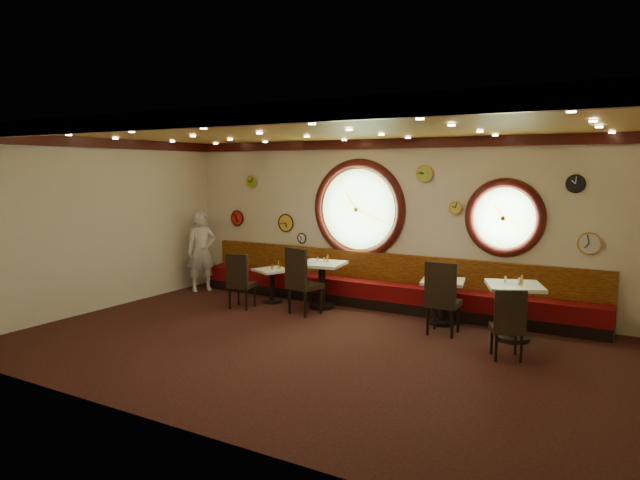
{
  "coord_description": "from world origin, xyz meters",
  "views": [
    {
      "loc": [
        4.37,
        -7.07,
        2.64
      ],
      "look_at": [
        -0.21,
        0.8,
        1.5
      ],
      "focal_mm": 32.0,
      "sensor_mm": 36.0,
      "label": 1
    }
  ],
  "objects": [
    {
      "name": "banquette_back",
      "position": [
        0.0,
        2.94,
        0.75
      ],
      "size": [
        8.0,
        0.1,
        0.55
      ],
      "primitive_type": "cube",
      "color": "#5C1307",
      "rests_on": "wall_back"
    },
    {
      "name": "porthole_right_frame",
      "position": [
        2.2,
        2.98,
        1.8
      ],
      "size": [
        1.38,
        0.18,
        1.38
      ],
      "primitive_type": "torus",
      "rotation": [
        1.57,
        0.0,
        0.0
      ],
      "color": "#350C09",
      "rests_on": "wall_back"
    },
    {
      "name": "banquette_base",
      "position": [
        0.0,
        2.72,
        0.1
      ],
      "size": [
        8.0,
        0.55,
        0.2
      ],
      "primitive_type": "cube",
      "color": "black",
      "rests_on": "floor"
    },
    {
      "name": "chair_b",
      "position": [
        -1.03,
        1.51,
        0.7
      ],
      "size": [
        0.63,
        0.63,
        0.76
      ],
      "rotation": [
        0.0,
        0.0,
        -0.24
      ],
      "color": "black",
      "rests_on": "floor"
    },
    {
      "name": "chair_c",
      "position": [
        1.6,
        1.54,
        0.68
      ],
      "size": [
        0.52,
        0.52,
        0.74
      ],
      "rotation": [
        0.0,
        0.0,
        0.05
      ],
      "color": "black",
      "rests_on": "floor"
    },
    {
      "name": "wall_clock_1",
      "position": [
        3.55,
        2.96,
        1.45
      ],
      "size": [
        0.34,
        0.03,
        0.34
      ],
      "primitive_type": "cylinder",
      "rotation": [
        1.57,
        0.0,
        0.0
      ],
      "color": "silver",
      "rests_on": "wall_back"
    },
    {
      "name": "wall_front",
      "position": [
        0.0,
        -3.0,
        1.6
      ],
      "size": [
        9.0,
        0.02,
        3.2
      ],
      "primitive_type": "cube",
      "color": "beige",
      "rests_on": "floor"
    },
    {
      "name": "molding_left",
      "position": [
        -4.45,
        0.0,
        3.11
      ],
      "size": [
        0.1,
        6.0,
        0.18
      ],
      "primitive_type": "cube",
      "color": "#350C09",
      "rests_on": "wall_back"
    },
    {
      "name": "condiment_c_bottle",
      "position": [
        1.55,
        2.23,
        0.85
      ],
      "size": [
        0.05,
        0.05,
        0.16
      ],
      "primitive_type": "cylinder",
      "color": "gold",
      "rests_on": "table_c"
    },
    {
      "name": "porthole_left_ring",
      "position": [
        -0.6,
        2.95,
        1.85
      ],
      "size": [
        1.61,
        0.03,
        1.61
      ],
      "primitive_type": "torus",
      "rotation": [
        1.57,
        0.0,
        0.0
      ],
      "color": "gold",
      "rests_on": "wall_back"
    },
    {
      "name": "table_d",
      "position": [
        2.64,
        1.85,
        0.56
      ],
      "size": [
        1.04,
        1.04,
        0.88
      ],
      "color": "black",
      "rests_on": "floor"
    },
    {
      "name": "floor",
      "position": [
        0.0,
        0.0,
        0.0
      ],
      "size": [
        9.0,
        6.0,
        0.0
      ],
      "primitive_type": "cube",
      "color": "black",
      "rests_on": "ground"
    },
    {
      "name": "condiment_a_salt",
      "position": [
        -2.06,
        2.11,
        0.72
      ],
      "size": [
        0.03,
        0.03,
        0.09
      ],
      "primitive_type": "cylinder",
      "color": "silver",
      "rests_on": "table_a"
    },
    {
      "name": "condiment_c_salt",
      "position": [
        1.34,
        2.3,
        0.81
      ],
      "size": [
        0.03,
        0.03,
        0.09
      ],
      "primitive_type": "cylinder",
      "color": "silver",
      "rests_on": "table_c"
    },
    {
      "name": "wall_clock_0",
      "position": [
        3.3,
        2.96,
        2.4
      ],
      "size": [
        0.28,
        0.03,
        0.28
      ],
      "primitive_type": "cylinder",
      "rotation": [
        1.57,
        0.0,
        0.0
      ],
      "color": "black",
      "rests_on": "wall_back"
    },
    {
      "name": "chair_d",
      "position": [
        2.77,
        0.83,
        0.58
      ],
      "size": [
        0.56,
        0.56,
        0.63
      ],
      "rotation": [
        0.0,
        0.0,
        0.41
      ],
      "color": "black",
      "rests_on": "floor"
    },
    {
      "name": "table_c",
      "position": [
        1.4,
        2.19,
        0.48
      ],
      "size": [
        0.83,
        0.83,
        0.77
      ],
      "color": "black",
      "rests_on": "floor"
    },
    {
      "name": "wall_clock_5",
      "position": [
        -1.9,
        2.96,
        1.2
      ],
      "size": [
        0.2,
        0.03,
        0.2
      ],
      "primitive_type": "cylinder",
      "rotation": [
        1.57,
        0.0,
        0.0
      ],
      "color": "white",
      "rests_on": "wall_back"
    },
    {
      "name": "wall_clock_6",
      "position": [
        -3.2,
        2.96,
        2.35
      ],
      "size": [
        0.26,
        0.03,
        0.26
      ],
      "primitive_type": "cylinder",
      "rotation": [
        1.57,
        0.0,
        0.0
      ],
      "color": "#82AE22",
      "rests_on": "wall_back"
    },
    {
      "name": "wall_left",
      "position": [
        -4.5,
        0.0,
        1.6
      ],
      "size": [
        0.02,
        6.0,
        3.2
      ],
      "primitive_type": "cube",
      "color": "beige",
      "rests_on": "floor"
    },
    {
      "name": "chair_a",
      "position": [
        -2.25,
        1.29,
        0.61
      ],
      "size": [
        0.51,
        0.51,
        0.66
      ],
      "rotation": [
        0.0,
        0.0,
        0.17
      ],
      "color": "black",
      "rests_on": "floor"
    },
    {
      "name": "condiment_a_pepper",
      "position": [
        -1.99,
        1.98,
        0.72
      ],
      "size": [
        0.03,
        0.03,
        0.09
      ],
      "primitive_type": "cylinder",
      "color": "silver",
      "rests_on": "table_a"
    },
    {
      "name": "condiment_d_pepper",
      "position": [
        2.7,
        1.87,
        0.94
      ],
      "size": [
        0.04,
        0.04,
        0.1
      ],
      "primitive_type": "cylinder",
      "color": "silver",
      "rests_on": "table_d"
    },
    {
      "name": "ceiling",
      "position": [
        0.0,
        0.0,
        3.2
      ],
      "size": [
        9.0,
        6.0,
        0.02
      ],
      "primitive_type": "cube",
      "color": "#B87E34",
      "rests_on": "wall_back"
    },
    {
      "name": "condiment_b_bottle",
      "position": [
        -0.88,
        2.24,
        0.95
      ],
      "size": [
        0.05,
        0.05,
        0.16
      ],
      "primitive_type": "cylinder",
      "color": "gold",
      "rests_on": "table_b"
    },
    {
      "name": "condiment_c_pepper",
      "position": [
        1.41,
        2.15,
        0.82
      ],
      "size": [
        0.04,
        0.04,
        0.11
      ],
      "primitive_type": "cylinder",
      "color": "silver",
      "rests_on": "table_c"
    },
    {
      "name": "wall_clock_7",
      "position": [
        0.75,
        2.96,
        2.55
      ],
      "size": [
        0.3,
        0.03,
        0.3
      ],
      "primitive_type": "cylinder",
      "rotation": [
        1.57,
        0.0,
        0.0
      ],
      "color": "#A4C23C",
      "rests_on": "wall_back"
    },
    {
      "name": "porthole_left_frame",
      "position": [
        -0.6,
        2.98,
        1.85
      ],
      "size": [
        1.98,
        0.18,
        1.98
      ],
      "primitive_type": "torus",
      "rotation": [
        1.57,
        0.0,
        0.0
      ],
      "color": "#350C09",
      "rests_on": "wall_back"
    },
    {
      "name": "condiment_b_pepper",
      "position": [
        -0.93,
        2.19,
        0.92
      ],
      "size": [
        0.03,
        0.03,
        0.1
      ],
      "primitive_type": "cylinder",
      "color": "silver",
      "rests_on": "table_b"
    },
    {
      "name": "table_b",
      "position": [
        -0.97,
        2.17,
        0.55
      ],
      "size": [
        0.9,
        0.9,
        0.88
      ],
      "color": "black",
      "rests_on": "floor"
    },
    {
      "name": "table_a",
      "position": [
        -2.03,
        2.04,
        0.42
      ],
      "size": [
        0.8,
        0.8,
        0.67
      ],
      "color": "black",
      "rests_on": "floor"
    },
    {
      "name": "porthole_right_glass",
      "position": [
        2.2,
        3.0,
        1.8
      ],
      "size": [
        1.1,
        0.02,
        1.1
      ],
      "primitive_type": "cylinder",
      "rotation": [
        1.57,
        0.0,
        0.0
      ],
      "color": "#88C375",
      "rests_on": "wall_back"
    },
    {
      "name": "porthole_right_ring",
      "position": [
        2.2,
        2.95,
        1.8
      ],
      "size": [
        1.09,
        0.03,
        1.09
      ],
      "primitive_type": "torus",
      "rotation": [
        1.57,
        0.0,
        0.0
      ],
      "color": "gold",
      "rests_on": "wall_back"
    },
    {
      "name": "porthole_left_glass",
      "position": [
        -0.6,
        3.0,
        1.85
      ],
      "size": [
        1.66,
        0.02,
        1.66
      ],
      "primitive_type": "cylinder",
      "rotation": [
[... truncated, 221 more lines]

